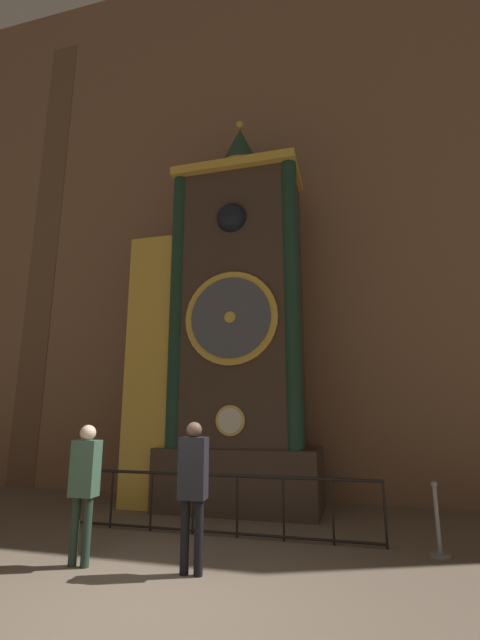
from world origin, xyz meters
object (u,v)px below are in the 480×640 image
at_px(clock_tower, 224,332).
at_px(visitor_near, 85,479).
at_px(visitor_far, 193,481).
at_px(stanchion_post, 438,532).

xyz_separation_m(clock_tower, visitor_near, (-0.78, -3.68, -2.62)).
relative_size(visitor_far, stanchion_post, 1.83).
distance_m(visitor_near, visitor_far, 1.50).
bearing_deg(clock_tower, stanchion_post, -29.03).
height_order(visitor_far, stanchion_post, visitor_far).
xyz_separation_m(visitor_near, stanchion_post, (4.52, 1.60, -0.74)).
height_order(visitor_near, visitor_far, visitor_far).
relative_size(visitor_near, stanchion_post, 1.79).
distance_m(visitor_near, stanchion_post, 4.85).
bearing_deg(clock_tower, visitor_near, -101.92).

